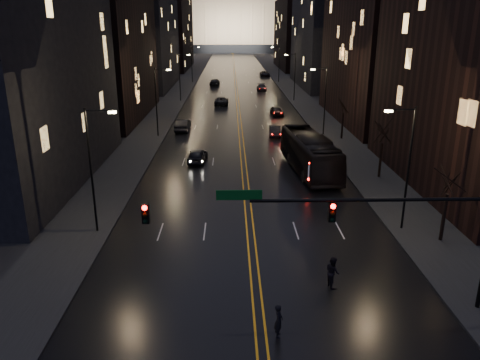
{
  "coord_description": "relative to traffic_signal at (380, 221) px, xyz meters",
  "views": [
    {
      "loc": [
        -1.39,
        -20.86,
        14.24
      ],
      "look_at": [
        -0.73,
        10.7,
        3.67
      ],
      "focal_mm": 35.0,
      "sensor_mm": 36.0,
      "label": 1
    }
  ],
  "objects": [
    {
      "name": "center_line",
      "position": [
        -5.91,
        130.0,
        -5.08
      ],
      "size": [
        0.62,
        320.0,
        0.01
      ],
      "primitive_type": "cube",
      "color": "orange",
      "rests_on": "road"
    },
    {
      "name": "building_left_mid",
      "position": [
        -26.91,
        54.0,
        8.9
      ],
      "size": [
        12.0,
        30.0,
        28.0
      ],
      "primitive_type": "cube",
      "color": "black",
      "rests_on": "ground"
    },
    {
      "name": "streetlamp_right_mid",
      "position": [
        4.91,
        40.0,
        -0.02
      ],
      "size": [
        2.13,
        0.25,
        9.0
      ],
      "color": "black",
      "rests_on": "ground"
    },
    {
      "name": "oncoming_car_c",
      "position": [
        -8.93,
        65.66,
        -4.37
      ],
      "size": [
        2.58,
        5.35,
        1.47
      ],
      "primitive_type": "imported",
      "rotation": [
        0.0,
        0.0,
        3.11
      ],
      "color": "black",
      "rests_on": "ground"
    },
    {
      "name": "receding_car_a",
      "position": [
        -1.4,
        40.03,
        -4.41
      ],
      "size": [
        1.75,
        4.31,
        1.39
      ],
      "primitive_type": "imported",
      "rotation": [
        0.0,
        0.0,
        -0.07
      ],
      "color": "black",
      "rests_on": "ground"
    },
    {
      "name": "traffic_signal",
      "position": [
        0.0,
        0.0,
        0.0
      ],
      "size": [
        17.29,
        0.45,
        7.0
      ],
      "color": "black",
      "rests_on": "ground"
    },
    {
      "name": "receding_car_d",
      "position": [
        2.59,
        114.77,
        -4.36
      ],
      "size": [
        2.69,
        5.42,
        1.48
      ],
      "primitive_type": "imported",
      "rotation": [
        0.0,
        0.0,
        0.05
      ],
      "color": "black",
      "rests_on": "ground"
    },
    {
      "name": "road",
      "position": [
        -5.91,
        130.0,
        -5.09
      ],
      "size": [
        20.0,
        320.0,
        0.02
      ],
      "primitive_type": "cube",
      "color": "black",
      "rests_on": "ground"
    },
    {
      "name": "streetlamp_right_far",
      "position": [
        4.91,
        70.0,
        -0.02
      ],
      "size": [
        2.13,
        0.25,
        9.0
      ],
      "color": "black",
      "rests_on": "ground"
    },
    {
      "name": "streetlamp_right_dist",
      "position": [
        4.91,
        100.0,
        -0.02
      ],
      "size": [
        2.13,
        0.25,
        9.0
      ],
      "color": "black",
      "rests_on": "ground"
    },
    {
      "name": "tree_right_mid",
      "position": [
        7.09,
        22.0,
        -0.58
      ],
      "size": [
        2.4,
        2.4,
        6.65
      ],
      "color": "black",
      "rests_on": "ground"
    },
    {
      "name": "building_left_far",
      "position": [
        -26.91,
        92.0,
        4.9
      ],
      "size": [
        12.0,
        34.0,
        20.0
      ],
      "primitive_type": "cube",
      "color": "black",
      "rests_on": "ground"
    },
    {
      "name": "tree_right_far",
      "position": [
        7.09,
        38.0,
        -0.58
      ],
      "size": [
        2.4,
        2.4,
        6.65
      ],
      "color": "black",
      "rests_on": "ground"
    },
    {
      "name": "oncoming_car_b",
      "position": [
        -13.95,
        43.68,
        -4.27
      ],
      "size": [
        1.94,
        5.13,
        1.67
      ],
      "primitive_type": "imported",
      "rotation": [
        0.0,
        0.0,
        3.11
      ],
      "color": "black",
      "rests_on": "ground"
    },
    {
      "name": "bus",
      "position": [
        0.67,
        24.5,
        -3.22
      ],
      "size": [
        4.47,
        13.77,
        3.77
      ],
      "primitive_type": "imported",
      "rotation": [
        0.0,
        0.0,
        0.1
      ],
      "color": "black",
      "rests_on": "ground"
    },
    {
      "name": "pedestrian_a",
      "position": [
        -5.07,
        -2.0,
        -4.25
      ],
      "size": [
        0.5,
        0.68,
        1.71
      ],
      "primitive_type": "imported",
      "rotation": [
        0.0,
        0.0,
        1.42
      ],
      "color": "black",
      "rests_on": "ground"
    },
    {
      "name": "receding_car_c",
      "position": [
        -0.26,
        84.45,
        -4.36
      ],
      "size": [
        2.19,
        5.14,
        1.48
      ],
      "primitive_type": "imported",
      "rotation": [
        0.0,
        0.0,
        -0.02
      ],
      "color": "black",
      "rests_on": "ground"
    },
    {
      "name": "oncoming_car_d",
      "position": [
        -11.06,
        94.74,
        -4.32
      ],
      "size": [
        2.55,
        5.55,
        1.57
      ],
      "primitive_type": "imported",
      "rotation": [
        0.0,
        0.0,
        3.08
      ],
      "color": "black",
      "rests_on": "ground"
    },
    {
      "name": "receding_car_b",
      "position": [
        0.28,
        55.08,
        -4.37
      ],
      "size": [
        2.12,
        4.44,
        1.47
      ],
      "primitive_type": "imported",
      "rotation": [
        0.0,
        0.0,
        0.09
      ],
      "color": "black",
      "rests_on": "ground"
    },
    {
      "name": "sidewalk_left",
      "position": [
        -19.91,
        130.0,
        -5.02
      ],
      "size": [
        8.0,
        320.0,
        0.16
      ],
      "primitive_type": "cube",
      "color": "black",
      "rests_on": "ground"
    },
    {
      "name": "pedestrian_b",
      "position": [
        -1.57,
        2.42,
        -4.18
      ],
      "size": [
        0.7,
        0.99,
        1.85
      ],
      "primitive_type": "imported",
      "rotation": [
        0.0,
        0.0,
        1.81
      ],
      "color": "black",
      "rests_on": "ground"
    },
    {
      "name": "building_right_dist",
      "position": [
        15.09,
        140.0,
        5.9
      ],
      "size": [
        12.0,
        40.0,
        22.0
      ],
      "primitive_type": "cube",
      "color": "black",
      "rests_on": "ground"
    },
    {
      "name": "building_left_near",
      "position": [
        -26.91,
        22.0,
        5.9
      ],
      "size": [
        12.0,
        28.0,
        22.0
      ],
      "primitive_type": "cube",
      "color": "black",
      "rests_on": "ground"
    },
    {
      "name": "sidewalk_right",
      "position": [
        8.09,
        130.0,
        -5.02
      ],
      "size": [
        8.0,
        320.0,
        0.16
      ],
      "primitive_type": "cube",
      "color": "black",
      "rests_on": "ground"
    },
    {
      "name": "streetlamp_right_near",
      "position": [
        4.91,
        10.0,
        -0.02
      ],
      "size": [
        2.13,
        0.25,
        9.0
      ],
      "color": "black",
      "rests_on": "ground"
    },
    {
      "name": "streetlamp_left_dist",
      "position": [
        -16.72,
        100.0,
        -0.02
      ],
      "size": [
        2.13,
        0.25,
        9.0
      ],
      "color": "black",
      "rests_on": "ground"
    },
    {
      "name": "building_left_dist",
      "position": [
        -26.91,
        140.0,
        6.9
      ],
      "size": [
        12.0,
        40.0,
        24.0
      ],
      "primitive_type": "cube",
      "color": "black",
      "rests_on": "ground"
    },
    {
      "name": "ground",
      "position": [
        -5.91,
        0.0,
        -5.1
      ],
      "size": [
        900.0,
        900.0,
        0.0
      ],
      "primitive_type": "plane",
      "color": "black",
      "rests_on": "ground"
    },
    {
      "name": "tree_right_near",
      "position": [
        7.09,
        8.0,
        -0.58
      ],
      "size": [
        2.4,
        2.4,
        6.65
      ],
      "color": "black",
      "rests_on": "ground"
    },
    {
      "name": "building_right_mid",
      "position": [
        15.09,
        92.0,
        7.9
      ],
      "size": [
        12.0,
        34.0,
        26.0
      ],
      "primitive_type": "cube",
      "color": "black",
      "rests_on": "ground"
    },
    {
      "name": "streetlamp_left_far",
      "position": [
        -16.72,
        70.0,
        -0.02
      ],
      "size": [
        2.13,
        0.25,
        9.0
      ],
      "color": "black",
      "rests_on": "ground"
    },
    {
      "name": "streetlamp_left_near",
      "position": [
        -16.72,
        10.0,
        -0.02
      ],
      "size": [
        2.13,
        0.25,
        9.0
      ],
      "color": "black",
      "rests_on": "ground"
    },
    {
      "name": "capitol",
      "position": [
        -5.91,
        250.0,
        12.05
      ],
      "size": [
        90.0,
        50.0,
        58.5
      ],
      "color": "black",
      "rests_on": "ground"
    },
    {
      "name": "oncoming_car_a",
      "position": [
        -10.89,
        27.92,
        -4.33
      ],
      "size": [
        2.22,
        4.68,
        1.55
      ],
      "primitive_type": "imported",
      "rotation": [
        0.0,
        0.0,
        3.05
      ],
      "color": "black",
      "rests_on": "ground"
    },
    {
      "name": "streetlamp_left_mid",
      "position": [
        -16.72,
        40.0,
        -0.02
      ],
      "size": [
        2.13,
        0.25,
        9.0
      ],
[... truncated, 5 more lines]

